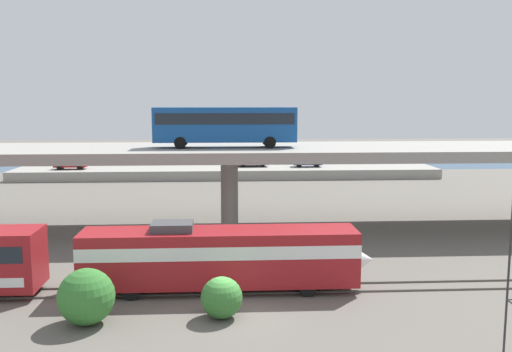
{
  "coord_description": "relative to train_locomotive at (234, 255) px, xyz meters",
  "views": [
    {
      "loc": [
        -0.44,
        -27.95,
        11.28
      ],
      "look_at": [
        2.29,
        19.47,
        4.73
      ],
      "focal_mm": 39.14,
      "sensor_mm": 36.0,
      "label": 1
    }
  ],
  "objects": [
    {
      "name": "transit_bus_on_overpass",
      "position": [
        -0.39,
        15.48,
        7.07
      ],
      "size": [
        12.0,
        2.68,
        3.4
      ],
      "color": "#14478C",
      "rests_on": "highway_overpass"
    },
    {
      "name": "rail_strip_near",
      "position": [
        -0.07,
        -0.75,
        -2.13
      ],
      "size": [
        110.0,
        0.12,
        0.12
      ],
      "primitive_type": "cube",
      "color": "#59544C",
      "rests_on": "ground_plane"
    },
    {
      "name": "parked_car_0",
      "position": [
        -22.44,
        48.4,
        -0.04
      ],
      "size": [
        4.5,
        1.91,
        1.5
      ],
      "color": "maroon",
      "rests_on": "pier_parking_lot"
    },
    {
      "name": "parked_car_3",
      "position": [
        2.98,
        52.1,
        -0.04
      ],
      "size": [
        4.61,
        1.92,
        1.5
      ],
      "color": "maroon",
      "rests_on": "pier_parking_lot"
    },
    {
      "name": "train_locomotive",
      "position": [
        0.0,
        0.0,
        0.0
      ],
      "size": [
        17.25,
        3.04,
        4.18
      ],
      "color": "maroon",
      "rests_on": "ground_plane"
    },
    {
      "name": "rail_strip_far",
      "position": [
        -0.07,
        0.75,
        -2.13
      ],
      "size": [
        110.0,
        0.12,
        0.12
      ],
      "primitive_type": "cube",
      "color": "#59544C",
      "rests_on": "ground_plane"
    },
    {
      "name": "parked_car_1",
      "position": [
        11.71,
        49.26,
        -0.04
      ],
      "size": [
        4.22,
        1.88,
        1.5
      ],
      "color": "navy",
      "rests_on": "pier_parking_lot"
    },
    {
      "name": "ground_plane",
      "position": [
        -0.07,
        -4.0,
        -2.19
      ],
      "size": [
        260.0,
        260.0,
        0.0
      ],
      "primitive_type": "plane",
      "color": "#605B54"
    },
    {
      "name": "pier_parking_lot",
      "position": [
        -0.07,
        51.0,
        -1.5
      ],
      "size": [
        61.03,
        12.13,
        1.38
      ],
      "primitive_type": "cube",
      "color": "gray",
      "rests_on": "ground_plane"
    },
    {
      "name": "shrub_left",
      "position": [
        -7.49,
        -4.58,
        -0.76
      ],
      "size": [
        2.86,
        2.86,
        2.86
      ],
      "primitive_type": "sphere",
      "color": "#33752F",
      "rests_on": "ground_plane"
    },
    {
      "name": "parked_car_2",
      "position": [
        3.64,
        49.93,
        -0.04
      ],
      "size": [
        4.67,
        1.99,
        1.5
      ],
      "color": "#B7B7BC",
      "rests_on": "pier_parking_lot"
    },
    {
      "name": "shrub_right",
      "position": [
        -0.7,
        -4.16,
        -1.1
      ],
      "size": [
        2.18,
        2.18,
        2.18
      ],
      "primitive_type": "sphere",
      "color": "#336F2E",
      "rests_on": "ground_plane"
    },
    {
      "name": "harbor_water",
      "position": [
        -0.07,
        74.0,
        -2.19
      ],
      "size": [
        140.0,
        36.0,
        0.01
      ],
      "primitive_type": "cube",
      "color": "#2D5170",
      "rests_on": "ground_plane"
    },
    {
      "name": "highway_overpass",
      "position": [
        -0.07,
        16.0,
        4.41
      ],
      "size": [
        96.0,
        11.41,
        7.2
      ],
      "color": "gray",
      "rests_on": "ground_plane"
    }
  ]
}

